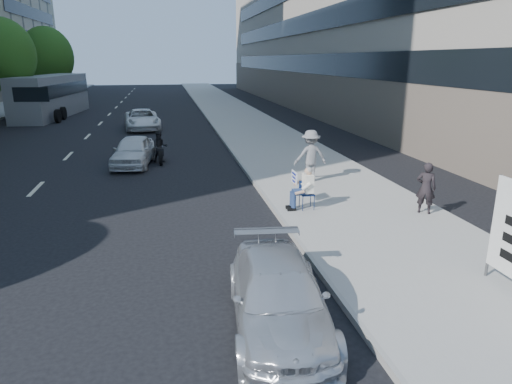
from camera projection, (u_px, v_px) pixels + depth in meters
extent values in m
plane|color=black|center=(250.00, 269.00, 10.32)|extent=(160.00, 160.00, 0.00)
cube|color=#9B9891|center=(255.00, 130.00, 29.87)|extent=(5.00, 120.00, 0.15)
cylinder|color=#382616|center=(9.00, 100.00, 35.65)|extent=(0.30, 0.30, 2.97)
ellipsoid|color=#255316|center=(2.00, 55.00, 34.69)|extent=(4.80, 4.80, 5.52)
cylinder|color=#382616|center=(51.00, 91.00, 48.89)|extent=(0.30, 0.30, 2.62)
ellipsoid|color=#255316|center=(47.00, 57.00, 47.92)|extent=(5.40, 5.40, 6.21)
cylinder|color=navy|center=(303.00, 204.00, 13.72)|extent=(0.02, 0.02, 0.45)
cylinder|color=navy|center=(314.00, 203.00, 13.78)|extent=(0.02, 0.02, 0.45)
cylinder|color=navy|center=(299.00, 200.00, 14.06)|extent=(0.02, 0.02, 0.45)
cylinder|color=navy|center=(311.00, 200.00, 14.12)|extent=(0.02, 0.02, 0.45)
cube|color=navy|center=(307.00, 194.00, 13.85)|extent=(0.40, 0.40, 0.03)
cube|color=navy|center=(305.00, 187.00, 13.98)|extent=(0.40, 0.02, 0.40)
cylinder|color=navy|center=(301.00, 193.00, 13.69)|extent=(0.44, 0.17, 0.17)
cylinder|color=navy|center=(294.00, 200.00, 13.72)|extent=(0.14, 0.14, 0.46)
cube|color=black|center=(292.00, 209.00, 13.78)|extent=(0.26, 0.11, 0.10)
cylinder|color=navy|center=(299.00, 191.00, 13.88)|extent=(0.44, 0.17, 0.17)
cylinder|color=navy|center=(292.00, 199.00, 13.91)|extent=(0.14, 0.14, 0.46)
cube|color=black|center=(290.00, 207.00, 13.97)|extent=(0.26, 0.11, 0.10)
cube|color=white|center=(308.00, 183.00, 13.76)|extent=(0.26, 0.42, 0.56)
sphere|color=tan|center=(308.00, 171.00, 13.66)|extent=(0.23, 0.23, 0.23)
ellipsoid|color=gray|center=(309.00, 170.00, 13.65)|extent=(0.22, 0.24, 0.19)
ellipsoid|color=gray|center=(306.00, 174.00, 13.66)|extent=(0.10, 0.14, 0.13)
cylinder|color=white|center=(306.00, 186.00, 13.52)|extent=(0.30, 0.10, 0.25)
cylinder|color=tan|center=(300.00, 193.00, 13.53)|extent=(0.29, 0.09, 0.14)
cylinder|color=white|center=(303.00, 180.00, 13.99)|extent=(0.26, 0.20, 0.32)
cylinder|color=tan|center=(298.00, 183.00, 14.12)|extent=(0.30, 0.21, 0.18)
cube|color=white|center=(294.00, 178.00, 14.21)|extent=(0.03, 0.55, 0.40)
imported|color=gray|center=(310.00, 156.00, 16.93)|extent=(1.24, 0.72, 1.92)
imported|color=black|center=(426.00, 188.00, 13.40)|extent=(0.67, 0.63, 1.54)
cylinder|color=#4C4C4C|center=(493.00, 227.00, 9.36)|extent=(0.06, 0.06, 2.20)
imported|color=#B9BBC1|center=(278.00, 296.00, 7.95)|extent=(2.04, 4.16, 1.16)
imported|color=silver|center=(133.00, 151.00, 20.21)|extent=(2.02, 3.98, 1.30)
imported|color=white|center=(142.00, 119.00, 30.69)|extent=(2.66, 4.98, 1.33)
cylinder|color=black|center=(161.00, 158.00, 20.31)|extent=(0.15, 0.65, 0.64)
cylinder|color=black|center=(161.00, 152.00, 21.63)|extent=(0.15, 0.65, 0.64)
cube|color=black|center=(160.00, 150.00, 20.90)|extent=(0.31, 1.21, 0.35)
imported|color=black|center=(160.00, 147.00, 20.76)|extent=(0.72, 0.57, 1.42)
cube|color=slate|center=(52.00, 96.00, 37.45)|extent=(3.84, 12.21, 3.30)
cube|color=black|center=(34.00, 89.00, 37.06)|extent=(1.36, 11.43, 1.00)
cube|color=black|center=(67.00, 89.00, 37.53)|extent=(1.36, 11.43, 1.00)
cube|color=black|center=(31.00, 95.00, 31.63)|extent=(2.39, 0.33, 1.00)
cylinder|color=black|center=(21.00, 117.00, 33.30)|extent=(0.36, 1.02, 1.00)
cylinder|color=black|center=(58.00, 116.00, 33.76)|extent=(0.36, 1.02, 1.00)
cylinder|color=black|center=(29.00, 114.00, 35.19)|extent=(0.36, 1.02, 1.00)
cylinder|color=black|center=(63.00, 113.00, 35.65)|extent=(0.36, 1.02, 1.00)
cylinder|color=black|center=(48.00, 106.00, 40.84)|extent=(0.36, 1.02, 1.00)
cylinder|color=black|center=(77.00, 106.00, 41.30)|extent=(0.36, 1.02, 1.00)
cylinder|color=black|center=(52.00, 105.00, 42.26)|extent=(0.36, 1.02, 1.00)
cylinder|color=black|center=(80.00, 104.00, 42.71)|extent=(0.36, 1.02, 1.00)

